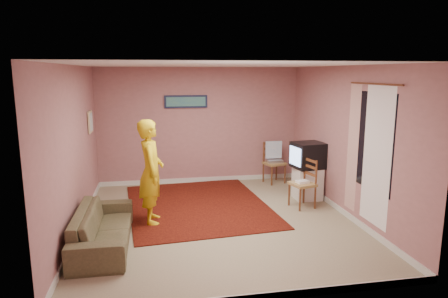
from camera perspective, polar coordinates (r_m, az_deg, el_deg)
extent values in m
plane|color=gray|center=(6.91, -0.88, -10.18)|extent=(5.00, 5.00, 0.00)
cube|color=#A86E72|center=(9.00, -3.51, 3.32)|extent=(4.50, 0.02, 2.60)
cube|color=#A86E72|center=(4.17, 4.72, -5.66)|extent=(4.50, 0.02, 2.60)
cube|color=#A86E72|center=(6.58, -20.62, -0.19)|extent=(0.02, 5.00, 2.60)
cube|color=#A86E72|center=(7.26, 16.89, 1.03)|extent=(0.02, 5.00, 2.60)
cube|color=white|center=(6.45, -0.94, 11.91)|extent=(4.50, 5.00, 0.02)
cube|color=silver|center=(9.24, -3.41, -4.39)|extent=(4.50, 0.02, 0.10)
cube|color=silver|center=(4.69, 4.43, -20.42)|extent=(4.50, 0.02, 0.10)
cube|color=silver|center=(6.92, -19.83, -10.40)|extent=(0.02, 5.00, 0.10)
cube|color=silver|center=(7.56, 16.30, -8.34)|extent=(0.02, 5.00, 0.10)
cube|color=black|center=(6.46, 20.52, 0.97)|extent=(0.01, 1.10, 1.50)
cube|color=white|center=(6.36, 20.98, -1.04)|extent=(0.01, 0.75, 2.10)
cube|color=beige|center=(6.95, 17.91, 0.12)|extent=(0.01, 0.35, 2.10)
cylinder|color=brown|center=(6.36, 20.71, 8.71)|extent=(0.02, 1.40, 0.02)
cube|color=#131936|center=(8.89, -5.46, 6.76)|extent=(0.95, 0.03, 0.28)
cube|color=#306887|center=(8.87, -5.45, 6.75)|extent=(0.86, 0.01, 0.20)
cube|color=beige|center=(8.10, -18.56, 3.71)|extent=(0.03, 0.38, 0.42)
cube|color=silver|center=(8.10, -18.42, 3.71)|extent=(0.01, 0.30, 0.34)
cube|color=black|center=(7.65, -3.72, -8.00)|extent=(2.78, 3.36, 0.02)
cube|color=white|center=(8.13, 11.81, -4.80)|extent=(0.50, 0.45, 0.64)
cube|color=black|center=(8.00, 11.97, -0.87)|extent=(0.65, 0.61, 0.50)
cube|color=#8CB2F2|center=(7.85, 10.14, -1.02)|extent=(0.09, 0.42, 0.36)
cube|color=tan|center=(9.14, 7.20, -2.04)|extent=(0.52, 0.51, 0.05)
cube|color=brown|center=(9.08, 7.24, -0.56)|extent=(0.41, 0.16, 0.48)
cube|color=silver|center=(9.12, 7.21, -1.71)|extent=(0.36, 0.27, 0.06)
cube|color=#96C5F5|center=(9.14, 7.11, -0.10)|extent=(0.37, 0.05, 0.39)
cube|color=tan|center=(7.57, 11.14, -4.95)|extent=(0.48, 0.50, 0.05)
cube|color=brown|center=(7.51, 11.20, -3.22)|extent=(0.14, 0.41, 0.47)
cube|color=white|center=(7.56, 11.15, -4.61)|extent=(0.25, 0.21, 0.05)
imported|color=brown|center=(6.15, -16.89, -10.66)|extent=(0.75, 1.90, 0.55)
imported|color=yellow|center=(6.71, -10.38, -3.21)|extent=(0.42, 0.64, 1.74)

